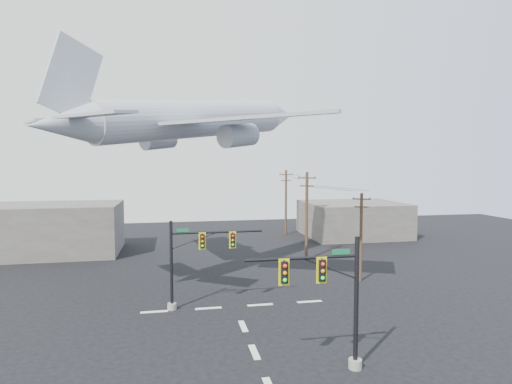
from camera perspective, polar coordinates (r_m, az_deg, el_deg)
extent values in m
cube|color=silver|center=(26.56, -0.22, -20.55)|extent=(0.40, 2.00, 0.01)
cube|color=silver|center=(30.18, -1.73, -17.44)|extent=(0.40, 2.00, 0.01)
cube|color=silver|center=(33.61, -13.43, -15.27)|extent=(2.00, 0.40, 0.01)
cube|color=silver|center=(33.68, -6.36, -15.14)|extent=(2.00, 0.40, 0.01)
cube|color=silver|center=(34.22, 0.56, -14.81)|extent=(2.00, 0.40, 0.01)
cube|color=silver|center=(35.21, 7.15, -14.29)|extent=(2.00, 0.40, 0.01)
cylinder|color=gray|center=(25.23, 13.08, -21.42)|extent=(0.72, 0.72, 0.51)
cylinder|color=black|center=(24.00, 13.21, -14.24)|extent=(0.25, 0.25, 7.16)
cylinder|color=black|center=(22.28, 6.19, -8.76)|extent=(6.00, 0.16, 0.16)
cylinder|color=black|center=(22.90, 9.82, -10.02)|extent=(3.24, 0.08, 0.08)
cube|color=black|center=(22.60, 8.75, -10.28)|extent=(0.35, 0.31, 1.12)
cube|color=#D6C40C|center=(22.62, 8.74, -10.26)|extent=(0.56, 0.04, 1.38)
sphere|color=#FB1B0D|center=(22.35, 8.92, -9.49)|extent=(0.20, 0.20, 0.20)
sphere|color=orange|center=(22.44, 8.91, -10.38)|extent=(0.20, 0.20, 0.20)
sphere|color=#0DD839|center=(22.53, 8.90, -11.26)|extent=(0.20, 0.20, 0.20)
cube|color=black|center=(22.01, 3.77, -10.62)|extent=(0.35, 0.31, 1.12)
cube|color=#D6C40C|center=(22.03, 3.75, -10.61)|extent=(0.56, 0.04, 1.38)
sphere|color=#FB1B0D|center=(21.76, 3.89, -9.82)|extent=(0.20, 0.20, 0.20)
sphere|color=orange|center=(21.85, 3.88, -10.74)|extent=(0.20, 0.20, 0.20)
sphere|color=#0DD839|center=(21.95, 3.88, -11.64)|extent=(0.20, 0.20, 0.20)
cube|color=#0D6134|center=(22.86, 11.27, -7.83)|extent=(0.97, 0.04, 0.27)
cylinder|color=gray|center=(33.78, -11.14, -14.73)|extent=(0.67, 0.67, 0.48)
cylinder|color=black|center=(32.91, -11.21, -9.59)|extent=(0.23, 0.23, 6.70)
cylinder|color=black|center=(32.60, -5.18, -5.37)|extent=(6.89, 0.15, 0.15)
cylinder|color=black|center=(32.57, -8.21, -6.43)|extent=(3.63, 0.08, 0.08)
cube|color=black|center=(32.47, -7.18, -6.50)|extent=(0.33, 0.29, 1.05)
cube|color=#D6C40C|center=(32.49, -7.18, -6.49)|extent=(0.53, 0.04, 1.29)
sphere|color=#FB1B0D|center=(32.25, -7.16, -5.97)|extent=(0.19, 0.19, 0.19)
sphere|color=orange|center=(32.31, -7.16, -6.55)|extent=(0.19, 0.19, 0.19)
sphere|color=#0DD839|center=(32.37, -7.15, -7.14)|extent=(0.19, 0.19, 0.19)
cube|color=black|center=(32.70, -3.14, -6.40)|extent=(0.33, 0.29, 1.05)
cube|color=#D6C40C|center=(32.72, -3.14, -6.39)|extent=(0.53, 0.04, 1.29)
sphere|color=#FB1B0D|center=(32.48, -3.10, -5.87)|extent=(0.19, 0.19, 0.19)
sphere|color=orange|center=(32.54, -3.10, -6.45)|extent=(0.19, 0.19, 0.19)
sphere|color=#0DD839|center=(32.61, -3.09, -7.03)|extent=(0.19, 0.19, 0.19)
cube|color=#0D6134|center=(32.35, -9.75, -5.05)|extent=(0.91, 0.04, 0.25)
cylinder|color=#4D3221|center=(40.81, 13.81, -5.90)|extent=(0.27, 0.27, 8.21)
cube|color=#4D3221|center=(40.36, 13.90, -0.91)|extent=(1.54, 0.78, 0.11)
cube|color=#4D3221|center=(40.43, 13.88, -1.94)|extent=(1.21, 0.63, 0.11)
cylinder|color=black|center=(40.35, 12.87, -0.77)|extent=(0.09, 0.09, 0.11)
cylinder|color=black|center=(40.35, 13.90, -0.79)|extent=(0.09, 0.09, 0.11)
cylinder|color=black|center=(40.36, 14.94, -0.80)|extent=(0.09, 0.09, 0.11)
cylinder|color=#4D3221|center=(48.64, 6.77, -3.19)|extent=(0.33, 0.33, 9.93)
cube|color=#4D3221|center=(48.29, 6.81, 1.87)|extent=(1.92, 0.84, 0.13)
cube|color=#4D3221|center=(48.33, 6.80, 0.81)|extent=(1.51, 0.68, 0.13)
cylinder|color=black|center=(48.34, 5.76, 2.01)|extent=(0.11, 0.11, 0.13)
cylinder|color=black|center=(48.28, 6.81, 2.00)|extent=(0.11, 0.11, 0.13)
cylinder|color=black|center=(48.25, 7.87, 1.99)|extent=(0.11, 0.11, 0.13)
cylinder|color=#4D3221|center=(64.82, 4.01, -1.41)|extent=(0.34, 0.34, 9.84)
cube|color=#4D3221|center=(64.56, 4.03, 2.35)|extent=(1.89, 0.95, 0.13)
cube|color=#4D3221|center=(64.59, 4.02, 1.55)|extent=(1.48, 0.77, 0.13)
cylinder|color=black|center=(64.70, 3.24, 2.45)|extent=(0.11, 0.11, 0.13)
cylinder|color=black|center=(64.55, 4.03, 2.45)|extent=(0.11, 0.11, 0.13)
cylinder|color=black|center=(64.42, 4.81, 2.44)|extent=(0.11, 0.11, 0.13)
cylinder|color=black|center=(43.94, 9.05, 0.53)|extent=(2.37, 9.49, 0.03)
cylinder|color=black|center=(56.16, 4.34, 2.08)|extent=(2.03, 16.38, 0.03)
cylinder|color=black|center=(44.53, 11.01, 0.55)|extent=(2.05, 9.49, 0.03)
cylinder|color=black|center=(56.67, 6.09, 2.09)|extent=(2.04, 16.38, 0.03)
cylinder|color=#A3A8AF|center=(40.31, -7.73, 9.63)|extent=(18.63, 16.47, 5.60)
cone|color=#A3A8AF|center=(50.21, 3.19, 10.11)|extent=(6.05, 5.85, 3.86)
cone|color=#A3A8AF|center=(32.66, -24.56, 8.21)|extent=(5.80, 5.57, 3.52)
cube|color=#A3A8AF|center=(45.16, -15.76, 8.31)|extent=(8.18, 14.50, 0.76)
cube|color=#A3A8AF|center=(34.09, -0.60, 9.90)|extent=(14.46, 10.08, 0.76)
cylinder|color=#A3A8AF|center=(43.88, -12.89, 6.82)|extent=(3.95, 3.75, 2.25)
cylinder|color=#A3A8AF|center=(36.23, -2.36, 7.53)|extent=(3.95, 3.75, 2.25)
cube|color=#A3A8AF|center=(33.47, -23.40, 13.79)|extent=(3.92, 3.37, 6.09)
cube|color=#A3A8AF|center=(35.96, -26.25, 8.51)|extent=(4.35, 5.77, 0.43)
cube|color=#A3A8AF|center=(30.02, -20.70, 9.64)|extent=(5.67, 4.93, 0.43)
cube|color=#656159|center=(57.42, -26.68, -4.47)|extent=(18.00, 10.00, 6.00)
cube|color=#656159|center=(65.91, 12.77, -3.53)|extent=(14.00, 12.00, 5.00)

